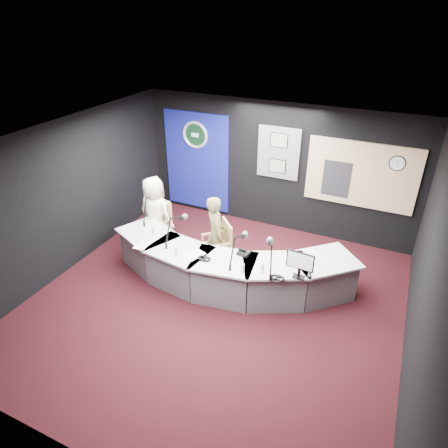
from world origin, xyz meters
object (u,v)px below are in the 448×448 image
at_px(person_woman, 216,234).
at_px(person_man, 155,213).
at_px(armchair_right, 216,248).
at_px(broadcast_desk, 226,267).
at_px(armchair_left, 157,227).

bearing_deg(person_woman, person_man, 46.13).
distance_m(armchair_right, person_woman, 0.30).
distance_m(broadcast_desk, person_woman, 0.68).
bearing_deg(armchair_left, armchair_right, -0.82).
bearing_deg(armchair_left, broadcast_desk, -11.72).
xyz_separation_m(broadcast_desk, armchair_left, (-1.83, 0.58, 0.08)).
relative_size(armchair_right, person_woman, 0.60).
xyz_separation_m(broadcast_desk, person_man, (-1.83, 0.58, 0.40)).
xyz_separation_m(armchair_left, person_woman, (1.44, -0.16, 0.29)).
height_order(armchair_right, person_woman, person_woman).
bearing_deg(person_woman, armchair_right, 97.66).
bearing_deg(person_man, broadcast_desk, 168.87).
relative_size(armchair_left, person_man, 0.59).
distance_m(armchair_right, person_man, 1.49).
height_order(broadcast_desk, person_woman, person_woman).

